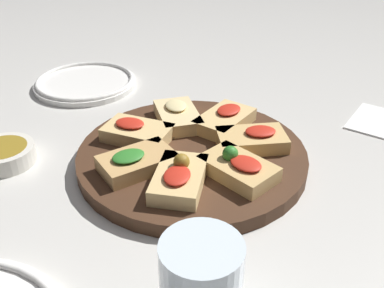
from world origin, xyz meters
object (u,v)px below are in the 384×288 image
Objects in this scene: water_glass at (201,287)px; napkin_stack at (381,121)px; serving_board at (192,156)px; dipping_bowl at (4,154)px; plate_right at (85,82)px.

water_glass reaches higher than napkin_stack.
serving_board is 3.75× the size of dipping_bowl.
dipping_bowl is at bearing -156.99° from plate_right.
dipping_bowl is (-0.15, 0.22, 0.00)m from serving_board.
water_glass is at bearing -142.71° from serving_board.
plate_right is (0.10, 0.32, -0.00)m from serving_board.
water_glass is at bearing 177.21° from napkin_stack.
dipping_bowl is at bearing 125.56° from serving_board.
serving_board is 1.66× the size of plate_right.
dipping_bowl is at bearing 81.28° from water_glass.
dipping_bowl is (-0.25, -0.11, 0.01)m from plate_right.
serving_board is at bearing 146.23° from napkin_stack.
plate_right is 0.58m from water_glass.
plate_right is at bearing 57.40° from water_glass.
water_glass is 0.38m from dipping_bowl.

